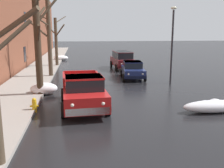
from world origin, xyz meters
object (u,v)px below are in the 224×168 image
Objects in this scene: bare_tree_second_along_sidewalk at (38,35)px; suv_maroon_parked_kerbside_mid at (122,59)px; bare_tree_far_down_block at (56,40)px; bare_tree_mid_block at (49,37)px; pickup_truck_red_approaching_near_lane at (83,91)px; fire_hydrant at (34,105)px; street_lamp_post at (172,41)px; sedan_darkblue_parked_kerbside_close at (133,69)px.

bare_tree_second_along_sidewalk is 1.42× the size of suv_maroon_parked_kerbside_mid.
bare_tree_far_down_block is 1.14× the size of suv_maroon_parked_kerbside_mid.
bare_tree_mid_block reaches higher than suv_maroon_parked_kerbside_mid.
pickup_truck_red_approaching_near_lane is at bearing -81.22° from bare_tree_far_down_block.
bare_tree_mid_block is at bearing 91.06° from bare_tree_second_along_sidewalk.
fire_hydrant is at bearing -115.99° from suv_maroon_parked_kerbside_mid.
bare_tree_far_down_block is 14.24m from street_lamp_post.
sedan_darkblue_parked_kerbside_close is (6.74, 4.97, -2.91)m from bare_tree_second_along_sidewalk.
pickup_truck_red_approaching_near_lane is 8.99m from street_lamp_post.
bare_tree_far_down_block reaches higher than pickup_truck_red_approaching_near_lane.
bare_tree_second_along_sidewalk reaches higher than pickup_truck_red_approaching_near_lane.
pickup_truck_red_approaching_near_lane is at bearing -49.95° from bare_tree_second_along_sidewalk.
sedan_darkblue_parked_kerbside_close is (4.28, 7.90, -0.13)m from pickup_truck_red_approaching_near_lane.
street_lamp_post is (9.28, -3.88, -0.21)m from bare_tree_mid_block.
bare_tree_mid_block reaches higher than fire_hydrant.
bare_tree_mid_block is 1.16× the size of bare_tree_far_down_block.
bare_tree_far_down_block is 16.96m from fire_hydrant.
fire_hydrant is (0.21, -9.80, -3.00)m from bare_tree_mid_block.
street_lamp_post reaches higher than bare_tree_far_down_block.
bare_tree_mid_block is (-0.12, 6.50, -0.30)m from bare_tree_second_along_sidewalk.
suv_maroon_parked_kerbside_mid is at bearing 88.83° from sedan_darkblue_parked_kerbside_close.
suv_maroon_parked_kerbside_mid is 8.56m from street_lamp_post.
bare_tree_far_down_block is at bearing 130.40° from street_lamp_post.
bare_tree_far_down_block is at bearing 98.78° from pickup_truck_red_approaching_near_lane.
street_lamp_post is at bearing -44.11° from sedan_darkblue_parked_kerbside_close.
bare_tree_second_along_sidewalk is 4.67m from fire_hydrant.
bare_tree_second_along_sidewalk is at bearing -143.60° from sedan_darkblue_parked_kerbside_close.
pickup_truck_red_approaching_near_lane is at bearing -118.42° from sedan_darkblue_parked_kerbside_close.
bare_tree_mid_block reaches higher than street_lamp_post.
bare_tree_second_along_sidewalk is 13.49m from bare_tree_far_down_block.
street_lamp_post is at bearing -22.66° from bare_tree_mid_block.
bare_tree_mid_block is at bearing 105.33° from pickup_truck_red_approaching_near_lane.
suv_maroon_parked_kerbside_mid is (0.11, 5.61, 0.24)m from sedan_darkblue_parked_kerbside_close.
sedan_darkblue_parked_kerbside_close is at bearing -12.56° from bare_tree_mid_block.
bare_tree_second_along_sidewalk is at bearing -164.02° from street_lamp_post.
bare_tree_mid_block is 1.16× the size of street_lamp_post.
bare_tree_far_down_block is at bearing 90.29° from bare_tree_second_along_sidewalk.
bare_tree_second_along_sidewalk reaches higher than street_lamp_post.
bare_tree_mid_block is at bearing 167.44° from sedan_darkblue_parked_kerbside_close.
suv_maroon_parked_kerbside_mid reaches higher than fire_hydrant.
suv_maroon_parked_kerbside_mid is at bearing 57.05° from bare_tree_second_along_sidewalk.
sedan_darkblue_parked_kerbside_close is at bearing 36.40° from bare_tree_second_along_sidewalk.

